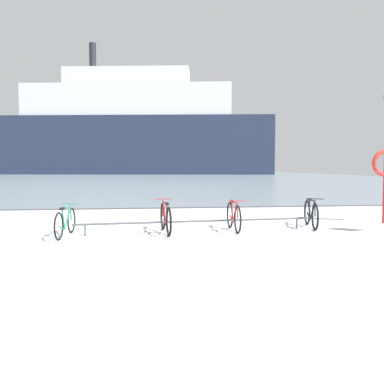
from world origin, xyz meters
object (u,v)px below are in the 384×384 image
at_px(bicycle_2, 234,216).
at_px(bicycle_0, 65,222).
at_px(bicycle_3, 311,214).
at_px(ferry_ship, 132,131).
at_px(bicycle_1, 166,218).

bearing_deg(bicycle_2, bicycle_0, -174.60).
height_order(bicycle_3, ferry_ship, ferry_ship).
xyz_separation_m(bicycle_1, bicycle_3, (4.07, 0.42, 0.00)).
bearing_deg(bicycle_0, ferry_ship, 90.32).
distance_m(bicycle_1, bicycle_2, 1.82).
bearing_deg(bicycle_1, ferry_ship, 92.09).
bearing_deg(bicycle_3, bicycle_1, -174.07).
bearing_deg(ferry_ship, bicycle_1, -87.91).
bearing_deg(bicycle_1, bicycle_3, 5.93).
distance_m(bicycle_0, bicycle_3, 6.55).
bearing_deg(bicycle_0, bicycle_3, 5.79).
xyz_separation_m(bicycle_1, ferry_ship, (-2.90, 79.39, 9.14)).
bearing_deg(bicycle_3, ferry_ship, 95.05).
distance_m(bicycle_0, ferry_ship, 80.15).
xyz_separation_m(bicycle_2, bicycle_3, (2.26, 0.26, 0.00)).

